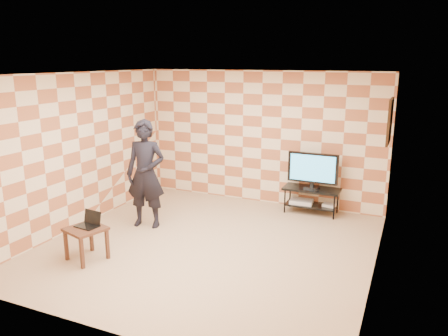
{
  "coord_description": "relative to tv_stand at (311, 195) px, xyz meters",
  "views": [
    {
      "loc": [
        2.83,
        -5.84,
        2.9
      ],
      "look_at": [
        0.0,
        0.6,
        1.15
      ],
      "focal_mm": 35.0,
      "sensor_mm": 36.0,
      "label": 1
    }
  ],
  "objects": [
    {
      "name": "tv",
      "position": [
        0.0,
        -0.0,
        0.52
      ],
      "size": [
        0.96,
        0.18,
        0.69
      ],
      "color": "black",
      "rests_on": "tv_stand"
    },
    {
      "name": "side_table",
      "position": [
        -2.59,
        -3.36,
        0.04
      ],
      "size": [
        0.63,
        0.63,
        0.5
      ],
      "color": "#3B2215",
      "rests_on": "floor"
    },
    {
      "name": "wall_art",
      "position": [
        1.33,
        -0.65,
        1.58
      ],
      "size": [
        0.04,
        0.72,
        0.72
      ],
      "color": "black",
      "rests_on": "wall_right"
    },
    {
      "name": "game_console",
      "position": [
        0.35,
        0.01,
        -0.17
      ],
      "size": [
        0.26,
        0.2,
        0.05
      ],
      "primitive_type": "cube",
      "rotation": [
        0.0,
        0.0,
        -0.16
      ],
      "color": "silver",
      "rests_on": "tv_stand"
    },
    {
      "name": "ceiling",
      "position": [
        -1.14,
        -2.2,
        2.33
      ],
      "size": [
        5.0,
        5.0,
        0.02
      ],
      "primitive_type": "cube",
      "color": "white",
      "rests_on": "wall_back"
    },
    {
      "name": "wall_right",
      "position": [
        1.36,
        -2.2,
        0.98
      ],
      "size": [
        0.02,
        5.0,
        2.7
      ],
      "primitive_type": "cube",
      "color": "beige",
      "rests_on": "ground"
    },
    {
      "name": "laptop",
      "position": [
        -2.6,
        -3.27,
        0.18
      ],
      "size": [
        0.35,
        0.29,
        0.22
      ],
      "color": "black",
      "rests_on": "side_table"
    },
    {
      "name": "wall_front",
      "position": [
        -1.14,
        -4.7,
        0.98
      ],
      "size": [
        5.0,
        0.02,
        2.7
      ],
      "primitive_type": "cube",
      "color": "beige",
      "rests_on": "ground"
    },
    {
      "name": "wall_left",
      "position": [
        -3.64,
        -2.2,
        0.98
      ],
      "size": [
        0.02,
        5.0,
        2.7
      ],
      "primitive_type": "cube",
      "color": "beige",
      "rests_on": "ground"
    },
    {
      "name": "floor",
      "position": [
        -1.14,
        -2.2,
        -0.37
      ],
      "size": [
        5.0,
        5.0,
        0.0
      ],
      "primitive_type": "plane",
      "color": "tan",
      "rests_on": "ground"
    },
    {
      "name": "dvd_player",
      "position": [
        -0.19,
        -0.01,
        -0.16
      ],
      "size": [
        0.45,
        0.34,
        0.07
      ],
      "primitive_type": "cube",
      "rotation": [
        0.0,
        0.0,
        0.07
      ],
      "color": "silver",
      "rests_on": "tv_stand"
    },
    {
      "name": "tv_stand",
      "position": [
        0.0,
        0.0,
        0.0
      ],
      "size": [
        1.07,
        0.48,
        0.5
      ],
      "color": "black",
      "rests_on": "floor"
    },
    {
      "name": "wall_back",
      "position": [
        -1.14,
        0.3,
        0.98
      ],
      "size": [
        5.0,
        0.02,
        2.7
      ],
      "primitive_type": "cube",
      "color": "beige",
      "rests_on": "ground"
    },
    {
      "name": "person",
      "position": [
        -2.54,
        -1.83,
        0.59
      ],
      "size": [
        0.77,
        0.59,
        1.91
      ],
      "primitive_type": "imported",
      "rotation": [
        0.0,
        0.0,
        0.2
      ],
      "color": "black",
      "rests_on": "floor"
    }
  ]
}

